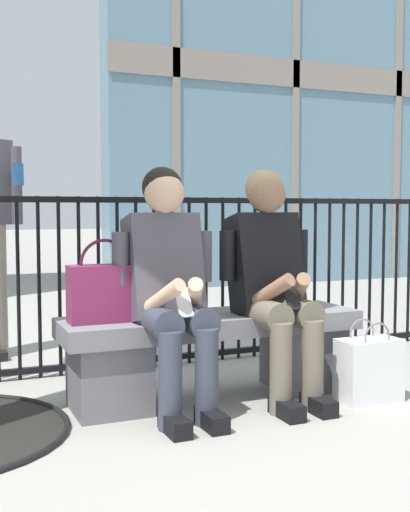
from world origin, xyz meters
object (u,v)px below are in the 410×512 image
(handbag_on_bench, at_px, (105,292))
(shopping_bag, at_px, (369,369))
(seated_person_with_phone, at_px, (169,281))
(seated_person_companion, at_px, (273,276))
(stone_bench, at_px, (212,347))

(handbag_on_bench, bearing_deg, shopping_bag, -15.35)
(seated_person_with_phone, distance_m, seated_person_companion, 0.57)
(stone_bench, bearing_deg, seated_person_companion, -24.13)
(seated_person_companion, relative_size, handbag_on_bench, 2.97)
(seated_person_with_phone, distance_m, shopping_bag, 1.15)
(handbag_on_bench, bearing_deg, seated_person_with_phone, -22.07)
(seated_person_with_phone, xyz_separation_m, handbag_on_bench, (-0.29, 0.12, -0.05))
(handbag_on_bench, xyz_separation_m, shopping_bag, (1.31, -0.36, -0.43))
(handbag_on_bench, relative_size, shopping_bag, 0.96)
(handbag_on_bench, height_order, shopping_bag, handbag_on_bench)
(stone_bench, bearing_deg, seated_person_with_phone, -155.87)
(seated_person_companion, xyz_separation_m, handbag_on_bench, (-0.87, 0.12, -0.05))
(seated_person_companion, distance_m, handbag_on_bench, 0.88)
(seated_person_companion, height_order, handbag_on_bench, seated_person_companion)
(stone_bench, distance_m, seated_person_with_phone, 0.49)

